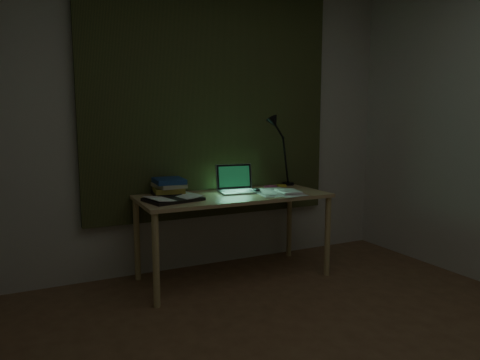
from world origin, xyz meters
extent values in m
cube|color=beige|center=(0.00, 2.00, 1.25)|extent=(3.50, 0.00, 2.50)
cube|color=#30381C|center=(0.00, 1.96, 1.45)|extent=(2.20, 0.06, 2.00)
ellipsoid|color=black|center=(0.24, 1.61, 0.71)|extent=(0.08, 0.10, 0.03)
cube|color=gold|center=(0.59, 1.79, 0.70)|extent=(0.10, 0.10, 0.02)
cube|color=#E95AA3|center=(0.46, 1.77, 0.70)|extent=(0.10, 0.10, 0.02)
camera|label=1|loc=(-1.40, -1.47, 1.26)|focal=32.00mm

